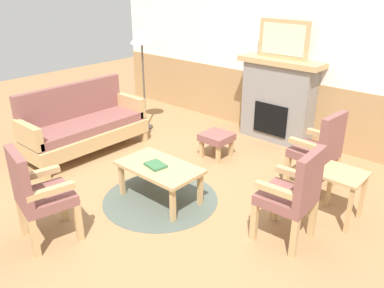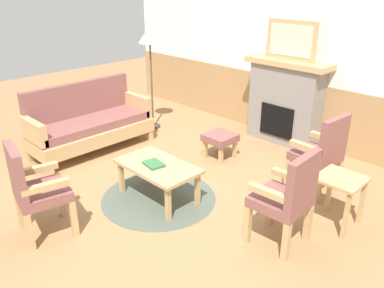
{
  "view_description": "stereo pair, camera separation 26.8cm",
  "coord_description": "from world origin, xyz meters",
  "px_view_note": "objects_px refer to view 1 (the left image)",
  "views": [
    {
      "loc": [
        2.86,
        -2.87,
        2.41
      ],
      "look_at": [
        0.0,
        0.35,
        0.55
      ],
      "focal_mm": 36.55,
      "sensor_mm": 36.0,
      "label": 1
    },
    {
      "loc": [
        3.06,
        -2.68,
        2.41
      ],
      "look_at": [
        0.0,
        0.35,
        0.55
      ],
      "focal_mm": 36.55,
      "sensor_mm": 36.0,
      "label": 2
    }
  ],
  "objects_px": {
    "fireplace": "(278,100)",
    "framed_picture": "(283,39)",
    "armchair_near_fireplace": "(294,192)",
    "couch": "(83,126)",
    "book_on_table": "(156,165)",
    "footstool": "(217,139)",
    "armchair_by_window_left": "(320,148)",
    "armchair_front_left": "(37,192)",
    "side_table": "(341,183)",
    "floor_lamp_by_couch": "(142,42)",
    "coffee_table": "(159,170)"
  },
  "relations": [
    {
      "from": "armchair_near_fireplace",
      "to": "footstool",
      "type": "bearing_deg",
      "value": 149.24
    },
    {
      "from": "framed_picture",
      "to": "book_on_table",
      "type": "bearing_deg",
      "value": -91.23
    },
    {
      "from": "fireplace",
      "to": "framed_picture",
      "type": "distance_m",
      "value": 0.91
    },
    {
      "from": "fireplace",
      "to": "armchair_near_fireplace",
      "type": "bearing_deg",
      "value": -56.36
    },
    {
      "from": "coffee_table",
      "to": "armchair_near_fireplace",
      "type": "relative_size",
      "value": 0.98
    },
    {
      "from": "armchair_near_fireplace",
      "to": "armchair_by_window_left",
      "type": "xyz_separation_m",
      "value": [
        -0.27,
        1.14,
        0.0
      ]
    },
    {
      "from": "armchair_by_window_left",
      "to": "floor_lamp_by_couch",
      "type": "height_order",
      "value": "floor_lamp_by_couch"
    },
    {
      "from": "framed_picture",
      "to": "couch",
      "type": "distance_m",
      "value": 3.17
    },
    {
      "from": "side_table",
      "to": "armchair_front_left",
      "type": "bearing_deg",
      "value": -131.46
    },
    {
      "from": "fireplace",
      "to": "coffee_table",
      "type": "distance_m",
      "value": 2.53
    },
    {
      "from": "side_table",
      "to": "floor_lamp_by_couch",
      "type": "relative_size",
      "value": 0.33
    },
    {
      "from": "side_table",
      "to": "framed_picture",
      "type": "bearing_deg",
      "value": 137.29
    },
    {
      "from": "fireplace",
      "to": "floor_lamp_by_couch",
      "type": "height_order",
      "value": "floor_lamp_by_couch"
    },
    {
      "from": "book_on_table",
      "to": "armchair_front_left",
      "type": "bearing_deg",
      "value": -103.24
    },
    {
      "from": "coffee_table",
      "to": "side_table",
      "type": "xyz_separation_m",
      "value": [
        1.69,
        0.98,
        0.05
      ]
    },
    {
      "from": "armchair_near_fireplace",
      "to": "side_table",
      "type": "distance_m",
      "value": 0.7
    },
    {
      "from": "couch",
      "to": "book_on_table",
      "type": "relative_size",
      "value": 7.69
    },
    {
      "from": "couch",
      "to": "footstool",
      "type": "bearing_deg",
      "value": 35.93
    },
    {
      "from": "armchair_near_fireplace",
      "to": "armchair_by_window_left",
      "type": "distance_m",
      "value": 1.17
    },
    {
      "from": "book_on_table",
      "to": "side_table",
      "type": "relative_size",
      "value": 0.43
    },
    {
      "from": "book_on_table",
      "to": "armchair_front_left",
      "type": "xyz_separation_m",
      "value": [
        -0.29,
        -1.25,
        0.08
      ]
    },
    {
      "from": "armchair_near_fireplace",
      "to": "side_table",
      "type": "relative_size",
      "value": 1.78
    },
    {
      "from": "fireplace",
      "to": "footstool",
      "type": "bearing_deg",
      "value": -103.34
    },
    {
      "from": "framed_picture",
      "to": "armchair_near_fireplace",
      "type": "relative_size",
      "value": 0.82
    },
    {
      "from": "fireplace",
      "to": "framed_picture",
      "type": "bearing_deg",
      "value": 90.0
    },
    {
      "from": "couch",
      "to": "footstool",
      "type": "distance_m",
      "value": 1.94
    },
    {
      "from": "couch",
      "to": "armchair_front_left",
      "type": "relative_size",
      "value": 1.84
    },
    {
      "from": "framed_picture",
      "to": "armchair_near_fireplace",
      "type": "height_order",
      "value": "framed_picture"
    },
    {
      "from": "fireplace",
      "to": "framed_picture",
      "type": "xyz_separation_m",
      "value": [
        0.0,
        0.0,
        0.91
      ]
    },
    {
      "from": "coffee_table",
      "to": "footstool",
      "type": "xyz_separation_m",
      "value": [
        -0.24,
        1.35,
        -0.1
      ]
    },
    {
      "from": "framed_picture",
      "to": "armchair_near_fireplace",
      "type": "xyz_separation_m",
      "value": [
        1.46,
        -2.2,
        -1.02
      ]
    },
    {
      "from": "footstool",
      "to": "armchair_front_left",
      "type": "bearing_deg",
      "value": -91.58
    },
    {
      "from": "coffee_table",
      "to": "footstool",
      "type": "distance_m",
      "value": 1.38
    },
    {
      "from": "framed_picture",
      "to": "side_table",
      "type": "relative_size",
      "value": 1.45
    },
    {
      "from": "fireplace",
      "to": "armchair_front_left",
      "type": "height_order",
      "value": "fireplace"
    },
    {
      "from": "framed_picture",
      "to": "couch",
      "type": "relative_size",
      "value": 0.44
    },
    {
      "from": "footstool",
      "to": "framed_picture",
      "type": "bearing_deg",
      "value": 76.66
    },
    {
      "from": "couch",
      "to": "book_on_table",
      "type": "distance_m",
      "value": 1.81
    },
    {
      "from": "armchair_by_window_left",
      "to": "armchair_front_left",
      "type": "bearing_deg",
      "value": -119.26
    },
    {
      "from": "footstool",
      "to": "armchair_front_left",
      "type": "relative_size",
      "value": 0.41
    },
    {
      "from": "armchair_by_window_left",
      "to": "armchair_front_left",
      "type": "height_order",
      "value": "same"
    },
    {
      "from": "framed_picture",
      "to": "side_table",
      "type": "bearing_deg",
      "value": -42.71
    },
    {
      "from": "footstool",
      "to": "fireplace",
      "type": "bearing_deg",
      "value": 76.66
    },
    {
      "from": "framed_picture",
      "to": "couch",
      "type": "bearing_deg",
      "value": -128.74
    },
    {
      "from": "couch",
      "to": "book_on_table",
      "type": "xyz_separation_m",
      "value": [
        1.79,
        -0.25,
        0.06
      ]
    },
    {
      "from": "armchair_front_left",
      "to": "floor_lamp_by_couch",
      "type": "relative_size",
      "value": 0.58
    },
    {
      "from": "coffee_table",
      "to": "floor_lamp_by_couch",
      "type": "height_order",
      "value": "floor_lamp_by_couch"
    },
    {
      "from": "coffee_table",
      "to": "footstool",
      "type": "bearing_deg",
      "value": 100.04
    },
    {
      "from": "framed_picture",
      "to": "coffee_table",
      "type": "height_order",
      "value": "framed_picture"
    },
    {
      "from": "coffee_table",
      "to": "armchair_by_window_left",
      "type": "xyz_separation_m",
      "value": [
        1.23,
        1.46,
        0.15
      ]
    }
  ]
}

